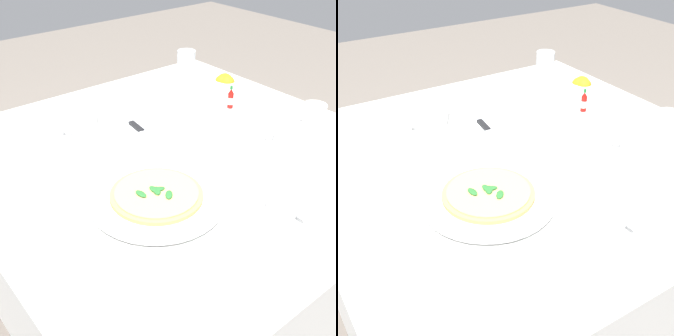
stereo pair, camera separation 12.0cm
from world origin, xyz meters
TOP-DOWN VIEW (x-y plane):
  - ground_plane at (0.00, 0.00)m, footprint 8.00×8.00m
  - dining_table at (0.00, 0.00)m, footprint 1.20×1.20m
  - pizza_plate at (0.16, -0.21)m, footprint 0.34×0.34m
  - pizza at (0.16, -0.21)m, footprint 0.23×0.23m
  - coffee_cup_far_left at (0.39, -0.00)m, footprint 0.13×0.13m
  - coffee_cup_back_corner at (0.14, 0.47)m, footprint 0.13×0.13m
  - coffee_cup_left_edge at (-0.31, -0.26)m, footprint 0.13×0.13m
  - coffee_cup_near_left at (0.18, 0.28)m, footprint 0.13×0.13m
  - water_glass_near_right at (-0.43, 0.41)m, footprint 0.07×0.07m
  - napkin_folded at (-0.12, -0.04)m, footprint 0.23×0.15m
  - dinner_knife at (-0.12, -0.04)m, footprint 0.20×0.04m
  - citrus_bowl at (-0.24, 0.44)m, footprint 0.15×0.15m
  - hot_sauce_bottle at (-0.12, 0.34)m, footprint 0.02×0.02m
  - salt_shaker at (-0.09, 0.35)m, footprint 0.03×0.03m
  - pepper_shaker at (-0.15, 0.33)m, footprint 0.03×0.03m
  - menu_card at (-0.30, -0.10)m, footprint 0.08×0.05m

SIDE VIEW (x-z plane):
  - ground_plane at x=0.00m, z-range 0.00..0.00m
  - dining_table at x=0.00m, z-range 0.24..0.97m
  - napkin_folded at x=-0.12m, z-range 0.73..0.75m
  - pizza_plate at x=0.16m, z-range 0.73..0.75m
  - dinner_knife at x=-0.12m, z-range 0.75..0.76m
  - pizza at x=0.16m, z-range 0.74..0.76m
  - salt_shaker at x=-0.09m, z-range 0.73..0.78m
  - pepper_shaker at x=-0.15m, z-range 0.73..0.78m
  - coffee_cup_far_left at x=0.39m, z-range 0.73..0.79m
  - citrus_bowl at x=-0.24m, z-range 0.72..0.79m
  - coffee_cup_left_edge at x=-0.31m, z-range 0.73..0.79m
  - menu_card at x=-0.30m, z-range 0.73..0.79m
  - coffee_cup_back_corner at x=0.14m, z-range 0.73..0.79m
  - coffee_cup_near_left at x=0.18m, z-range 0.73..0.80m
  - hot_sauce_bottle at x=-0.12m, z-range 0.72..0.81m
  - water_glass_near_right at x=-0.43m, z-range 0.72..0.84m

